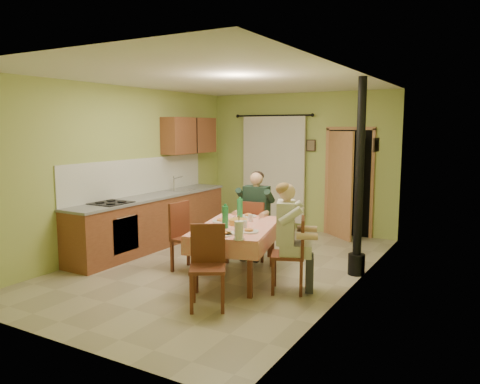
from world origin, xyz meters
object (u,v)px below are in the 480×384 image
Objects in this scene: chair_far at (255,241)px; chair_right at (289,270)px; man_far at (256,205)px; man_right at (288,225)px; stove_flue at (358,204)px; chair_near at (208,284)px; chair_left at (190,251)px; dining_table at (237,252)px.

chair_right is at bearing -54.08° from chair_far.
man_far is 1.00× the size of man_right.
stove_flue is at bearing -8.15° from man_far.
chair_left is at bearing -77.37° from chair_near.
man_right is 1.28m from stove_flue.
chair_far is 1.17m from chair_left.
man_right reaches higher than dining_table.
stove_flue is (1.16, 2.11, 0.73)m from chair_near.
man_far is 1.65m from stove_flue.
man_far is at bearing 88.95° from dining_table.
man_far reaches higher than chair_far.
chair_right is 0.35× the size of stove_flue.
stove_flue is (2.20, 1.04, 0.73)m from chair_left.
chair_near is at bearing -85.12° from man_far.
man_right is 0.50× the size of stove_flue.
stove_flue reaches higher than chair_right.
man_right is (0.83, -0.12, 0.50)m from dining_table.
chair_left is (-0.80, -0.02, -0.09)m from dining_table.
dining_table is at bearing -108.93° from chair_near.
man_right reaches higher than chair_right.
chair_far is at bearing 153.17° from chair_left.
stove_flue is at bearing -48.66° from man_right.
dining_table is 1.90× the size of chair_near.
dining_table is at bearing -144.15° from stove_flue.
chair_near is (0.24, -1.10, -0.09)m from dining_table.
man_far is (-0.00, 0.01, 0.59)m from chair_far.
chair_left is 1.32m from man_far.
man_right is at bearing -22.94° from dining_table.
dining_table is 1.82× the size of chair_left.
dining_table is 0.66× the size of stove_flue.
chair_near is 0.35× the size of stove_flue.
chair_left is 0.73× the size of man_right.
chair_far is 0.69× the size of man_right.
chair_left reaches higher than chair_right.
chair_near is 1.28m from man_right.
dining_table is 1.13m from chair_near.
chair_far is 0.69× the size of man_far.
man_far is (0.55, 1.04, 0.59)m from chair_left.
man_far reaches higher than chair_near.
chair_near is 1.00× the size of chair_right.
stove_flue is at bearing 21.40° from dining_table.
stove_flue is at bearing -150.13° from chair_near.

